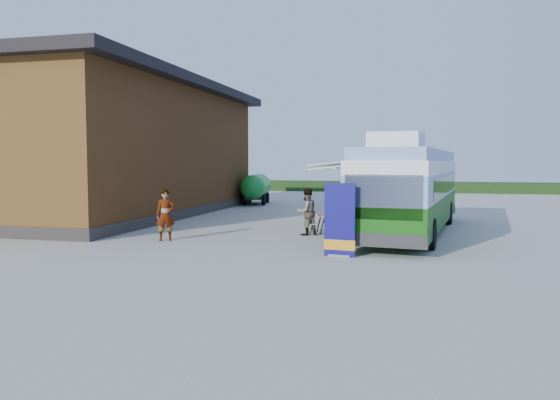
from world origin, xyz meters
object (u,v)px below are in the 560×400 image
(person_b, at_px, (307,212))
(person_a, at_px, (166,215))
(banner, at_px, (340,227))
(bus, at_px, (411,188))
(slurry_tanker, at_px, (256,187))
(picnic_table, at_px, (325,220))

(person_b, bearing_deg, person_a, -14.66)
(banner, xyz_separation_m, person_a, (-6.89, 1.94, 0.02))
(person_b, bearing_deg, bus, 158.11)
(bus, bearing_deg, banner, -100.97)
(bus, bearing_deg, person_b, -150.10)
(person_b, bearing_deg, banner, 68.23)
(bus, relative_size, banner, 5.70)
(person_a, bearing_deg, bus, 1.36)
(person_b, xyz_separation_m, slurry_tanker, (-6.71, 15.42, 0.26))
(banner, distance_m, picnic_table, 5.55)
(slurry_tanker, bearing_deg, banner, -75.62)
(person_b, distance_m, slurry_tanker, 16.82)
(picnic_table, distance_m, person_a, 6.54)
(banner, relative_size, person_b, 1.22)
(bus, height_order, person_b, bus)
(picnic_table, xyz_separation_m, slurry_tanker, (-7.37, 14.80, 0.63))
(bus, relative_size, slurry_tanker, 2.34)
(banner, xyz_separation_m, slurry_tanker, (-8.71, 20.18, 0.26))
(slurry_tanker, bearing_deg, person_a, -93.27)
(slurry_tanker, bearing_deg, person_b, -75.46)
(picnic_table, distance_m, person_b, 0.98)
(bus, relative_size, picnic_table, 7.91)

